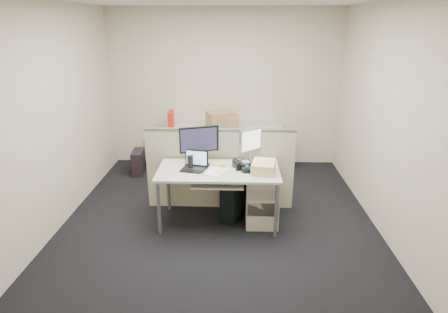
{
  "coord_description": "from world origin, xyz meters",
  "views": [
    {
      "loc": [
        0.21,
        -4.29,
        2.45
      ],
      "look_at": [
        0.06,
        0.15,
        0.85
      ],
      "focal_mm": 30.0,
      "sensor_mm": 36.0,
      "label": 1
    }
  ],
  "objects_px": {
    "desk_phone": "(243,165)",
    "desk": "(218,175)",
    "monitor_main": "(199,146)",
    "laptop": "(194,161)"
  },
  "relations": [
    {
      "from": "monitor_main",
      "to": "laptop",
      "type": "bearing_deg",
      "value": -122.57
    },
    {
      "from": "desk_phone",
      "to": "laptop",
      "type": "bearing_deg",
      "value": 171.72
    },
    {
      "from": "desk_phone",
      "to": "monitor_main",
      "type": "bearing_deg",
      "value": 151.95
    },
    {
      "from": "monitor_main",
      "to": "desk_phone",
      "type": "height_order",
      "value": "monitor_main"
    },
    {
      "from": "desk",
      "to": "laptop",
      "type": "height_order",
      "value": "laptop"
    },
    {
      "from": "monitor_main",
      "to": "desk_phone",
      "type": "distance_m",
      "value": 0.6
    },
    {
      "from": "desk",
      "to": "monitor_main",
      "type": "xyz_separation_m",
      "value": [
        -0.25,
        0.18,
        0.32
      ]
    },
    {
      "from": "desk",
      "to": "desk_phone",
      "type": "xyz_separation_m",
      "value": [
        0.3,
        0.08,
        0.1
      ]
    },
    {
      "from": "desk_phone",
      "to": "desk",
      "type": "bearing_deg",
      "value": 177.19
    },
    {
      "from": "desk",
      "to": "laptop",
      "type": "xyz_separation_m",
      "value": [
        -0.3,
        -0.02,
        0.18
      ]
    }
  ]
}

